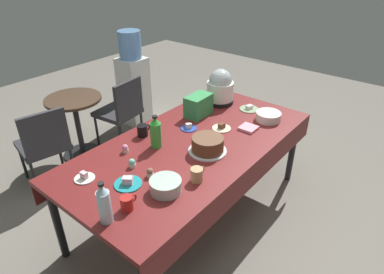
# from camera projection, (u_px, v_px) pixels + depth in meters

# --- Properties ---
(ground) EXTENTS (9.00, 9.00, 0.00)m
(ground) POSITION_uv_depth(u_px,v_px,m) (192.00, 211.00, 3.10)
(ground) COLOR slate
(potluck_table) EXTENTS (2.20, 1.10, 0.75)m
(potluck_table) POSITION_uv_depth(u_px,v_px,m) (192.00, 149.00, 2.75)
(potluck_table) COLOR maroon
(potluck_table) RESTS_ON ground
(frosted_layer_cake) EXTENTS (0.30, 0.30, 0.12)m
(frosted_layer_cake) POSITION_uv_depth(u_px,v_px,m) (208.00, 145.00, 2.57)
(frosted_layer_cake) COLOR silver
(frosted_layer_cake) RESTS_ON potluck_table
(slow_cooker) EXTENTS (0.28, 0.28, 0.35)m
(slow_cooker) POSITION_uv_depth(u_px,v_px,m) (220.00, 88.00, 3.31)
(slow_cooker) COLOR black
(slow_cooker) RESTS_ON potluck_table
(glass_salad_bowl) EXTENTS (0.21, 0.21, 0.09)m
(glass_salad_bowl) POSITION_uv_depth(u_px,v_px,m) (166.00, 186.00, 2.17)
(glass_salad_bowl) COLOR #B2C6BC
(glass_salad_bowl) RESTS_ON potluck_table
(ceramic_snack_bowl) EXTENTS (0.23, 0.23, 0.08)m
(ceramic_snack_bowl) POSITION_uv_depth(u_px,v_px,m) (268.00, 116.00, 3.04)
(ceramic_snack_bowl) COLOR silver
(ceramic_snack_bowl) RESTS_ON potluck_table
(dessert_plate_cobalt) EXTENTS (0.14, 0.14, 0.05)m
(dessert_plate_cobalt) POSITION_uv_depth(u_px,v_px,m) (189.00, 127.00, 2.92)
(dessert_plate_cobalt) COLOR #2D4CB2
(dessert_plate_cobalt) RESTS_ON potluck_table
(dessert_plate_white) EXTENTS (0.14, 0.14, 0.06)m
(dessert_plate_white) POSITION_uv_depth(u_px,v_px,m) (84.00, 177.00, 2.29)
(dessert_plate_white) COLOR white
(dessert_plate_white) RESTS_ON potluck_table
(dessert_plate_cream) EXTENTS (0.17, 0.17, 0.05)m
(dessert_plate_cream) POSITION_uv_depth(u_px,v_px,m) (222.00, 127.00, 2.92)
(dessert_plate_cream) COLOR beige
(dessert_plate_cream) RESTS_ON potluck_table
(dessert_plate_teal) EXTENTS (0.19, 0.19, 0.06)m
(dessert_plate_teal) POSITION_uv_depth(u_px,v_px,m) (128.00, 183.00, 2.24)
(dessert_plate_teal) COLOR teal
(dessert_plate_teal) RESTS_ON potluck_table
(dessert_plate_sage) EXTENTS (0.19, 0.19, 0.04)m
(dessert_plate_sage) POSITION_uv_depth(u_px,v_px,m) (249.00, 108.00, 3.25)
(dessert_plate_sage) COLOR #8CA87F
(dessert_plate_sage) RESTS_ON potluck_table
(cupcake_lemon) EXTENTS (0.05, 0.05, 0.07)m
(cupcake_lemon) POSITION_uv_depth(u_px,v_px,m) (132.00, 163.00, 2.41)
(cupcake_lemon) COLOR beige
(cupcake_lemon) RESTS_ON potluck_table
(cupcake_rose) EXTENTS (0.05, 0.05, 0.07)m
(cupcake_rose) POSITION_uv_depth(u_px,v_px,m) (150.00, 173.00, 2.31)
(cupcake_rose) COLOR beige
(cupcake_rose) RESTS_ON potluck_table
(cupcake_vanilla) EXTENTS (0.05, 0.05, 0.07)m
(cupcake_vanilla) POSITION_uv_depth(u_px,v_px,m) (125.00, 149.00, 2.58)
(cupcake_vanilla) COLOR beige
(cupcake_vanilla) RESTS_ON potluck_table
(soda_bottle_water) EXTENTS (0.08, 0.08, 0.28)m
(soda_bottle_water) POSITION_uv_depth(u_px,v_px,m) (104.00, 204.00, 1.89)
(soda_bottle_water) COLOR silver
(soda_bottle_water) RESTS_ON potluck_table
(soda_bottle_lime_soda) EXTENTS (0.09, 0.09, 0.27)m
(soda_bottle_lime_soda) POSITION_uv_depth(u_px,v_px,m) (156.00, 133.00, 2.61)
(soda_bottle_lime_soda) COLOR green
(soda_bottle_lime_soda) RESTS_ON potluck_table
(coffee_mug_red) EXTENTS (0.12, 0.08, 0.09)m
(coffee_mug_red) POSITION_uv_depth(u_px,v_px,m) (127.00, 203.00, 2.02)
(coffee_mug_red) COLOR #B2231E
(coffee_mug_red) RESTS_ON potluck_table
(coffee_mug_black) EXTENTS (0.13, 0.09, 0.10)m
(coffee_mug_black) POSITION_uv_depth(u_px,v_px,m) (143.00, 130.00, 2.79)
(coffee_mug_black) COLOR black
(coffee_mug_black) RESTS_ON potluck_table
(coffee_mug_tan) EXTENTS (0.13, 0.09, 0.10)m
(coffee_mug_tan) POSITION_uv_depth(u_px,v_px,m) (197.00, 174.00, 2.26)
(coffee_mug_tan) COLOR tan
(coffee_mug_tan) RESTS_ON potluck_table
(soda_carton) EXTENTS (0.27, 0.17, 0.20)m
(soda_carton) POSITION_uv_depth(u_px,v_px,m) (198.00, 106.00, 3.10)
(soda_carton) COLOR #338C4C
(soda_carton) RESTS_ON potluck_table
(paper_napkin_stack) EXTENTS (0.14, 0.14, 0.02)m
(paper_napkin_stack) POSITION_uv_depth(u_px,v_px,m) (248.00, 128.00, 2.91)
(paper_napkin_stack) COLOR pink
(paper_napkin_stack) RESTS_ON potluck_table
(maroon_chair_left) EXTENTS (0.52, 0.52, 0.85)m
(maroon_chair_left) POSITION_uv_depth(u_px,v_px,m) (44.00, 142.00, 3.22)
(maroon_chair_left) COLOR #333338
(maroon_chair_left) RESTS_ON ground
(maroon_chair_right) EXTENTS (0.49, 0.49, 0.85)m
(maroon_chair_right) POSITION_uv_depth(u_px,v_px,m) (122.00, 109.00, 3.88)
(maroon_chair_right) COLOR #333338
(maroon_chair_right) RESTS_ON ground
(round_cafe_table) EXTENTS (0.60, 0.60, 0.72)m
(round_cafe_table) POSITION_uv_depth(u_px,v_px,m) (76.00, 116.00, 3.69)
(round_cafe_table) COLOR #473323
(round_cafe_table) RESTS_ON ground
(water_cooler) EXTENTS (0.32, 0.32, 1.24)m
(water_cooler) POSITION_uv_depth(u_px,v_px,m) (133.00, 82.00, 4.36)
(water_cooler) COLOR silver
(water_cooler) RESTS_ON ground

